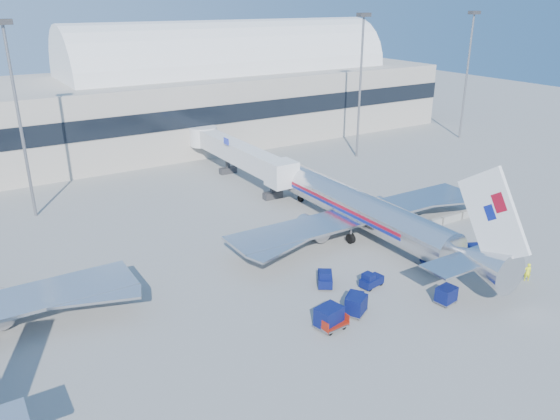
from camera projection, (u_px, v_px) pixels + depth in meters
ground at (313, 273)px, 52.37m from camera, size 260.00×260.00×0.00m
terminal at (43, 113)px, 87.18m from camera, size 170.00×28.15×21.00m
airliner_main at (364, 210)px, 59.80m from camera, size 32.00×37.26×12.07m
jetbridge_near at (234, 151)px, 79.05m from camera, size 4.40×27.50×6.25m
mast_west at (15, 93)px, 60.86m from camera, size 2.00×1.20×22.60m
mast_east at (361, 65)px, 85.51m from camera, size 2.00×1.20×22.60m
mast_far_east at (469, 57)px, 97.84m from camera, size 2.00×1.20×22.60m
barrier_near at (431, 224)px, 62.66m from camera, size 3.00×0.55×0.90m
barrier_mid at (451, 218)px, 64.29m from camera, size 3.00×0.55×0.90m
barrier_far at (470, 213)px, 65.92m from camera, size 3.00×0.55×0.90m
tug_lead at (371, 280)px, 49.69m from camera, size 2.43×1.51×1.48m
tug_right at (433, 258)px, 53.89m from camera, size 2.74×2.32×1.60m
tug_left at (325, 278)px, 49.90m from camera, size 2.51×2.85×1.68m
cart_train_a at (355, 301)px, 45.96m from camera, size 2.13×2.03×1.49m
cart_train_b at (356, 305)px, 45.29m from camera, size 2.36×2.18×1.67m
cart_train_c at (329, 317)px, 43.38m from camera, size 2.42×2.03×1.88m
cart_solo_near at (446, 295)px, 46.97m from camera, size 1.91×1.57×1.53m
cart_solo_far at (475, 253)px, 54.35m from camera, size 2.51×2.27×1.80m
cart_open_red at (333, 324)px, 43.43m from camera, size 2.32×1.70×0.60m
ramp_worker at (528, 272)px, 50.72m from camera, size 0.78×0.72×1.78m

